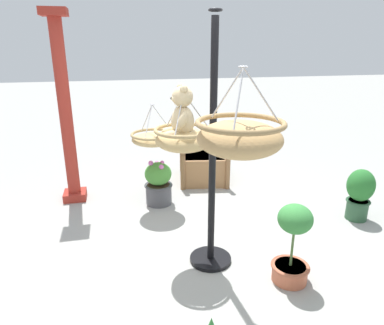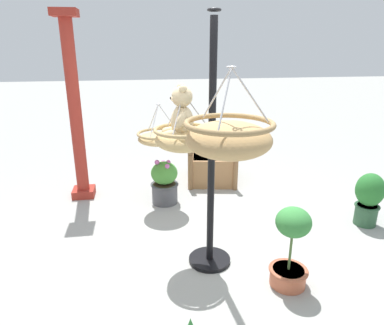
{
  "view_description": "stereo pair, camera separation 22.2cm",
  "coord_description": "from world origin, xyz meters",
  "views": [
    {
      "loc": [
        -3.29,
        0.8,
        2.2
      ],
      "look_at": [
        -0.03,
        0.06,
        1.06
      ],
      "focal_mm": 32.53,
      "sensor_mm": 36.0,
      "label": 1
    },
    {
      "loc": [
        -3.33,
        0.58,
        2.2
      ],
      "look_at": [
        -0.03,
        0.06,
        1.06
      ],
      "focal_mm": 32.53,
      "sensor_mm": 36.0,
      "label": 2
    }
  ],
  "objects": [
    {
      "name": "potted_plant_tall_leafy",
      "position": [
        -0.71,
        -0.76,
        0.4
      ],
      "size": [
        0.37,
        0.37,
        0.81
      ],
      "color": "#BC6042",
      "rests_on": "ground"
    },
    {
      "name": "hanging_basket_left_high",
      "position": [
        -1.19,
        -0.0,
        1.62
      ],
      "size": [
        0.6,
        0.6,
        0.59
      ],
      "color": "tan"
    },
    {
      "name": "greenhouse_pillar_right",
      "position": [
        1.74,
        1.45,
        1.27
      ],
      "size": [
        0.33,
        0.33,
        2.64
      ],
      "color": "#9E2D23",
      "rests_on": "ground"
    },
    {
      "name": "teddy_bear",
      "position": [
        -0.07,
        0.18,
        1.56
      ],
      "size": [
        0.35,
        0.32,
        0.51
      ],
      "color": "#D1B789"
    },
    {
      "name": "ground_plane",
      "position": [
        0.0,
        0.0,
        0.0
      ],
      "size": [
        40.0,
        40.0,
        0.0
      ],
      "primitive_type": "plane",
      "color": "#9E9E99"
    },
    {
      "name": "hanging_basket_right_low",
      "position": [
        1.21,
        0.31,
        1.01
      ],
      "size": [
        0.6,
        0.6,
        0.55
      ],
      "color": "tan"
    },
    {
      "name": "hanging_basket_with_teddy",
      "position": [
        -0.07,
        0.15,
        1.33
      ],
      "size": [
        0.58,
        0.58,
        0.57
      ],
      "color": "tan"
    },
    {
      "name": "wooden_planter_box",
      "position": [
        2.09,
        -0.62,
        0.26
      ],
      "size": [
        1.05,
        0.93,
        0.64
      ],
      "color": "#9E7047",
      "rests_on": "ground"
    },
    {
      "name": "potted_plant_bushy_green",
      "position": [
        1.31,
        0.25,
        0.32
      ],
      "size": [
        0.4,
        0.4,
        0.66
      ],
      "color": "#4C4C51",
      "rests_on": "ground"
    },
    {
      "name": "display_pole_central",
      "position": [
        -0.22,
        -0.1,
        0.78
      ],
      "size": [
        0.44,
        0.44,
        2.48
      ],
      "color": "black",
      "rests_on": "ground"
    },
    {
      "name": "potted_plant_small_succulent",
      "position": [
        0.26,
        -2.23,
        0.37
      ],
      "size": [
        0.35,
        0.35,
        0.69
      ],
      "color": "#2D5638",
      "rests_on": "ground"
    }
  ]
}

